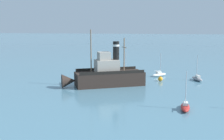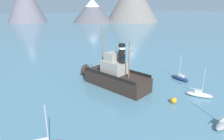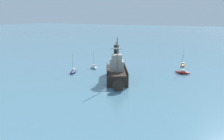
{
  "view_description": "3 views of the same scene",
  "coord_description": "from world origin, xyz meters",
  "px_view_note": "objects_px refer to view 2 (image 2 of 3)",
  "views": [
    {
      "loc": [
        -49.6,
        -11.57,
        10.59
      ],
      "look_at": [
        0.93,
        -0.68,
        2.33
      ],
      "focal_mm": 45.0,
      "sensor_mm": 36.0,
      "label": 1
    },
    {
      "loc": [
        -13.45,
        -31.32,
        13.92
      ],
      "look_at": [
        -1.33,
        2.85,
        1.85
      ],
      "focal_mm": 32.0,
      "sensor_mm": 36.0,
      "label": 2
    },
    {
      "loc": [
        -24.04,
        45.98,
        14.26
      ],
      "look_at": [
        -1.12,
        -0.04,
        2.41
      ],
      "focal_mm": 38.0,
      "sensor_mm": 36.0,
      "label": 3
    }
  ],
  "objects_px": {
    "sailboat_grey": "(224,123)",
    "mooring_buoy": "(174,100)",
    "sailboat_white": "(199,94)",
    "sailboat_navy": "(180,78)",
    "old_tugboat": "(114,76)"
  },
  "relations": [
    {
      "from": "sailboat_white",
      "to": "sailboat_navy",
      "type": "height_order",
      "value": "same"
    },
    {
      "from": "old_tugboat",
      "to": "sailboat_grey",
      "type": "relative_size",
      "value": 2.92
    },
    {
      "from": "old_tugboat",
      "to": "sailboat_white",
      "type": "bearing_deg",
      "value": -38.29
    },
    {
      "from": "sailboat_navy",
      "to": "sailboat_white",
      "type": "bearing_deg",
      "value": -104.53
    },
    {
      "from": "sailboat_navy",
      "to": "mooring_buoy",
      "type": "height_order",
      "value": "sailboat_navy"
    },
    {
      "from": "sailboat_white",
      "to": "old_tugboat",
      "type": "bearing_deg",
      "value": 141.71
    },
    {
      "from": "sailboat_white",
      "to": "sailboat_navy",
      "type": "distance_m",
      "value": 7.32
    },
    {
      "from": "sailboat_white",
      "to": "sailboat_grey",
      "type": "distance_m",
      "value": 8.01
    },
    {
      "from": "old_tugboat",
      "to": "sailboat_grey",
      "type": "xyz_separation_m",
      "value": [
        8.07,
        -16.19,
        -1.4
      ]
    },
    {
      "from": "sailboat_white",
      "to": "sailboat_navy",
      "type": "relative_size",
      "value": 1.0
    },
    {
      "from": "sailboat_grey",
      "to": "mooring_buoy",
      "type": "bearing_deg",
      "value": 106.49
    },
    {
      "from": "old_tugboat",
      "to": "sailboat_grey",
      "type": "height_order",
      "value": "old_tugboat"
    },
    {
      "from": "old_tugboat",
      "to": "mooring_buoy",
      "type": "xyz_separation_m",
      "value": [
        6.02,
        -9.24,
        -1.38
      ]
    },
    {
      "from": "old_tugboat",
      "to": "sailboat_white",
      "type": "relative_size",
      "value": 2.92
    },
    {
      "from": "old_tugboat",
      "to": "sailboat_navy",
      "type": "xyz_separation_m",
      "value": [
        12.95,
        -1.69,
        -1.4
      ]
    }
  ]
}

